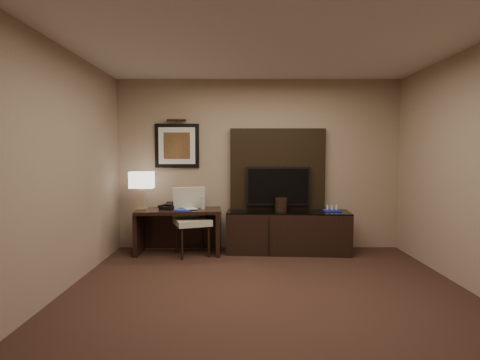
{
  "coord_description": "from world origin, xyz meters",
  "views": [
    {
      "loc": [
        -0.31,
        -3.5,
        1.52
      ],
      "look_at": [
        -0.3,
        1.8,
        1.15
      ],
      "focal_mm": 28.0,
      "sensor_mm": 36.0,
      "label": 1
    }
  ],
  "objects_px": {
    "tv": "(278,186)",
    "desk_phone": "(167,206)",
    "desk": "(179,232)",
    "minibar_tray": "(332,208)",
    "desk_chair": "(192,221)",
    "credenza": "(288,232)",
    "table_lamp": "(142,191)",
    "water_bottle": "(203,203)",
    "ice_bucket": "(281,204)"
  },
  "relations": [
    {
      "from": "water_bottle",
      "to": "credenza",
      "type": "bearing_deg",
      "value": 1.73
    },
    {
      "from": "desk",
      "to": "desk_phone",
      "type": "distance_m",
      "value": 0.43
    },
    {
      "from": "table_lamp",
      "to": "water_bottle",
      "type": "distance_m",
      "value": 0.95
    },
    {
      "from": "desk_chair",
      "to": "water_bottle",
      "type": "xyz_separation_m",
      "value": [
        0.15,
        0.11,
        0.25
      ]
    },
    {
      "from": "tv",
      "to": "desk",
      "type": "bearing_deg",
      "value": -171.86
    },
    {
      "from": "desk",
      "to": "tv",
      "type": "bearing_deg",
      "value": 3.9
    },
    {
      "from": "tv",
      "to": "desk_phone",
      "type": "height_order",
      "value": "tv"
    },
    {
      "from": "water_bottle",
      "to": "ice_bucket",
      "type": "bearing_deg",
      "value": 1.45
    },
    {
      "from": "tv",
      "to": "desk_phone",
      "type": "bearing_deg",
      "value": -172.59
    },
    {
      "from": "desk",
      "to": "table_lamp",
      "type": "bearing_deg",
      "value": 171.49
    },
    {
      "from": "credenza",
      "to": "table_lamp",
      "type": "bearing_deg",
      "value": -175.51
    },
    {
      "from": "desk",
      "to": "desk_chair",
      "type": "relative_size",
      "value": 1.22
    },
    {
      "from": "tv",
      "to": "ice_bucket",
      "type": "bearing_deg",
      "value": -79.45
    },
    {
      "from": "desk",
      "to": "table_lamp",
      "type": "height_order",
      "value": "table_lamp"
    },
    {
      "from": "desk",
      "to": "ice_bucket",
      "type": "distance_m",
      "value": 1.61
    },
    {
      "from": "desk_chair",
      "to": "ice_bucket",
      "type": "xyz_separation_m",
      "value": [
        1.34,
        0.14,
        0.23
      ]
    },
    {
      "from": "desk_chair",
      "to": "desk_phone",
      "type": "height_order",
      "value": "desk_chair"
    },
    {
      "from": "ice_bucket",
      "to": "tv",
      "type": "bearing_deg",
      "value": 100.55
    },
    {
      "from": "credenza",
      "to": "desk_phone",
      "type": "height_order",
      "value": "desk_phone"
    },
    {
      "from": "desk",
      "to": "water_bottle",
      "type": "xyz_separation_m",
      "value": [
        0.36,
        0.02,
        0.43
      ]
    },
    {
      "from": "credenza",
      "to": "water_bottle",
      "type": "height_order",
      "value": "water_bottle"
    },
    {
      "from": "credenza",
      "to": "desk_chair",
      "type": "xyz_separation_m",
      "value": [
        -1.45,
        -0.15,
        0.2
      ]
    },
    {
      "from": "desk_chair",
      "to": "minibar_tray",
      "type": "distance_m",
      "value": 2.14
    },
    {
      "from": "tv",
      "to": "table_lamp",
      "type": "relative_size",
      "value": 1.84
    },
    {
      "from": "tv",
      "to": "water_bottle",
      "type": "relative_size",
      "value": 5.4
    },
    {
      "from": "table_lamp",
      "to": "minibar_tray",
      "type": "bearing_deg",
      "value": 0.47
    },
    {
      "from": "credenza",
      "to": "water_bottle",
      "type": "xyz_separation_m",
      "value": [
        -1.3,
        -0.04,
        0.45
      ]
    },
    {
      "from": "table_lamp",
      "to": "credenza",
      "type": "bearing_deg",
      "value": 0.53
    },
    {
      "from": "credenza",
      "to": "tv",
      "type": "relative_size",
      "value": 1.87
    },
    {
      "from": "desk_chair",
      "to": "water_bottle",
      "type": "height_order",
      "value": "desk_chair"
    },
    {
      "from": "tv",
      "to": "minibar_tray",
      "type": "height_order",
      "value": "tv"
    },
    {
      "from": "credenza",
      "to": "desk_phone",
      "type": "distance_m",
      "value": 1.89
    },
    {
      "from": "credenza",
      "to": "desk_chair",
      "type": "bearing_deg",
      "value": -170.25
    },
    {
      "from": "desk",
      "to": "tv",
      "type": "relative_size",
      "value": 1.27
    },
    {
      "from": "credenza",
      "to": "desk",
      "type": "bearing_deg",
      "value": -173.88
    },
    {
      "from": "table_lamp",
      "to": "water_bottle",
      "type": "xyz_separation_m",
      "value": [
        0.93,
        -0.02,
        -0.18
      ]
    },
    {
      "from": "desk",
      "to": "tv",
      "type": "distance_m",
      "value": 1.69
    },
    {
      "from": "table_lamp",
      "to": "minibar_tray",
      "type": "height_order",
      "value": "table_lamp"
    },
    {
      "from": "desk_chair",
      "to": "credenza",
      "type": "bearing_deg",
      "value": -14.21
    },
    {
      "from": "desk_phone",
      "to": "water_bottle",
      "type": "relative_size",
      "value": 1.04
    },
    {
      "from": "desk_phone",
      "to": "tv",
      "type": "bearing_deg",
      "value": 25.99
    },
    {
      "from": "credenza",
      "to": "tv",
      "type": "height_order",
      "value": "tv"
    },
    {
      "from": "tv",
      "to": "table_lamp",
      "type": "bearing_deg",
      "value": -175.18
    },
    {
      "from": "tv",
      "to": "desk_chair",
      "type": "height_order",
      "value": "tv"
    },
    {
      "from": "minibar_tray",
      "to": "desk_chair",
      "type": "bearing_deg",
      "value": -175.95
    },
    {
      "from": "credenza",
      "to": "table_lamp",
      "type": "xyz_separation_m",
      "value": [
        -2.23,
        -0.02,
        0.63
      ]
    },
    {
      "from": "minibar_tray",
      "to": "tv",
      "type": "bearing_deg",
      "value": 169.41
    },
    {
      "from": "tv",
      "to": "water_bottle",
      "type": "xyz_separation_m",
      "value": [
        -1.16,
        -0.19,
        -0.25
      ]
    },
    {
      "from": "credenza",
      "to": "tv",
      "type": "distance_m",
      "value": 0.73
    },
    {
      "from": "water_bottle",
      "to": "minibar_tray",
      "type": "distance_m",
      "value": 1.98
    }
  ]
}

